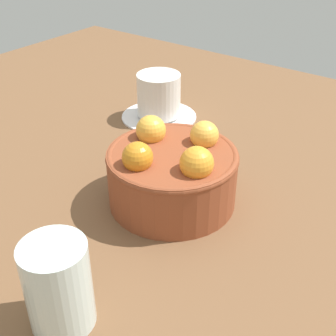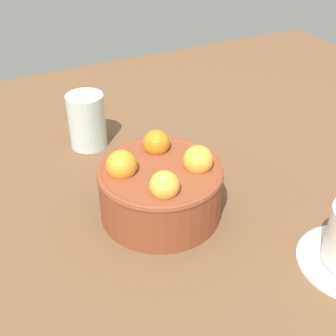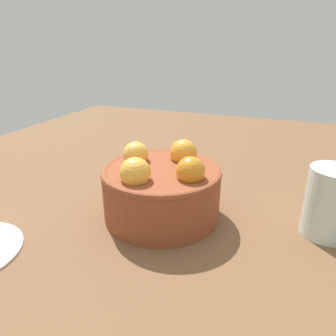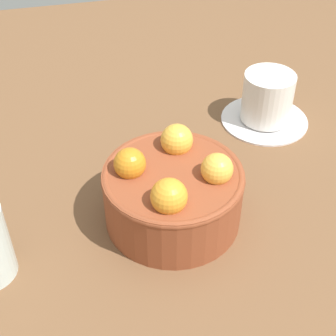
{
  "view_description": "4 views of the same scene",
  "coord_description": "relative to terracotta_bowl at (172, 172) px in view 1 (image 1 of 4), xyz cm",
  "views": [
    {
      "loc": [
        28.39,
        -38.73,
        35.22
      ],
      "look_at": [
        0.9,
        -2.08,
        6.4
      ],
      "focal_mm": 48.6,
      "sensor_mm": 36.0,
      "label": 1
    },
    {
      "loc": [
        20.68,
        44.58,
        40.81
      ],
      "look_at": [
        -1.15,
        -0.09,
        7.0
      ],
      "focal_mm": 49.55,
      "sensor_mm": 36.0,
      "label": 2
    },
    {
      "loc": [
        -36.37,
        -14.85,
        23.25
      ],
      "look_at": [
        1.69,
        -0.32,
        6.73
      ],
      "focal_mm": 33.32,
      "sensor_mm": 36.0,
      "label": 3
    },
    {
      "loc": [
        41.86,
        -10.81,
        44.72
      ],
      "look_at": [
        -0.76,
        -0.4,
        7.42
      ],
      "focal_mm": 54.14,
      "sensor_mm": 36.0,
      "label": 4
    }
  ],
  "objects": [
    {
      "name": "ground_plane",
      "position": [
        -0.0,
        0.01,
        -6.51
      ],
      "size": [
        137.87,
        111.05,
        4.22
      ],
      "primitive_type": "cube",
      "color": "brown"
    },
    {
      "name": "water_glass",
      "position": [
        3.17,
        -21.53,
        0.16
      ],
      "size": [
        6.12,
        6.12,
        9.11
      ],
      "primitive_type": "cylinder",
      "color": "silver",
      "rests_on": "ground_plane"
    },
    {
      "name": "coffee_cup",
      "position": [
        -16.65,
        18.66,
        -0.93
      ],
      "size": [
        13.16,
        13.16,
        7.92
      ],
      "color": "white",
      "rests_on": "ground_plane"
    },
    {
      "name": "terracotta_bowl",
      "position": [
        0.0,
        0.0,
        0.0
      ],
      "size": [
        16.46,
        16.46,
        10.2
      ],
      "color": "brown",
      "rests_on": "ground_plane"
    }
  ]
}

